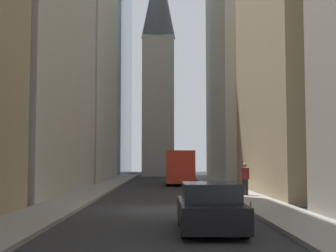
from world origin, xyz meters
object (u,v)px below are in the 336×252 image
delivery_truck (180,167)px  sedan_black (210,208)px  pedestrian (245,178)px  discarded_bottle (251,205)px

delivery_truck → sedan_black: 26.18m
pedestrian → discarded_bottle: (-6.88, 0.96, -0.86)m
sedan_black → discarded_bottle: 6.09m
delivery_truck → pedestrian: 14.00m
sedan_black → pedestrian: bearing=-14.3°
pedestrian → discarded_bottle: pedestrian is taller
pedestrian → discarded_bottle: 7.00m
discarded_bottle → delivery_truck: bearing=6.2°
sedan_black → discarded_bottle: (5.66, -2.22, -0.42)m
delivery_truck → pedestrian: bearing=-166.8°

